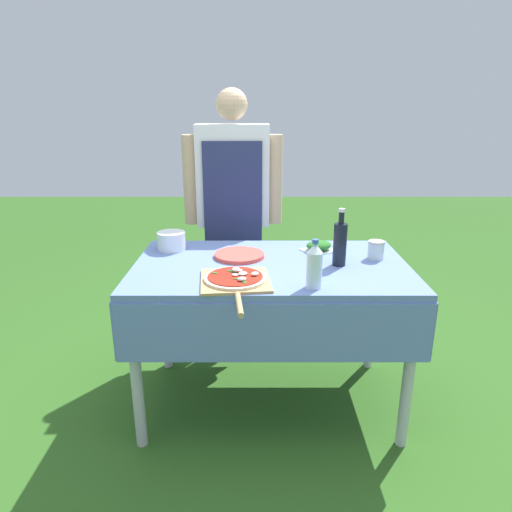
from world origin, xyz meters
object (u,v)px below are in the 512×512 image
Objects in this scene: mixing_tub at (170,241)px; plate_stack at (238,255)px; sauce_jar at (374,251)px; water_bottle at (313,265)px; herb_container at (317,246)px; oil_bottle at (338,243)px; pizza_on_peel at (234,280)px; person_cook at (232,201)px; prep_table at (269,283)px.

mixing_tub is 0.40m from plate_stack.
mixing_tub reaches higher than sauce_jar.
water_bottle is 0.54m from herb_container.
herb_container is at bearing 106.56° from oil_bottle.
sauce_jar reaches higher than plate_stack.
oil_bottle reaches higher than pizza_on_peel.
mixing_tub is 0.58× the size of plate_stack.
water_bottle is 2.29× the size of sauce_jar.
sauce_jar is at bearing 46.90° from water_bottle.
herb_container reaches higher than pizza_on_peel.
oil_bottle is at bearing -73.44° from herb_container.
person_cook is 17.44× the size of sauce_jar.
oil_bottle is (0.56, -0.74, -0.06)m from person_cook.
herb_container is at bearing 154.10° from sauce_jar.
plate_stack is at bearing 128.89° from water_bottle.
person_cook reaches higher than prep_table.
herb_container is at bearing -1.68° from mixing_tub.
sauce_jar reaches higher than prep_table.
pizza_on_peel reaches higher than prep_table.
pizza_on_peel is at bearing -122.52° from prep_table.
mixing_tub is at bearing 178.32° from herb_container.
oil_bottle reaches higher than prep_table.
oil_bottle is at bearing 19.40° from pizza_on_peel.
person_cook is (-0.22, 0.71, 0.28)m from prep_table.
mixing_tub is (-0.32, -0.48, -0.13)m from person_cook.
mixing_tub is at bearing 142.43° from water_bottle.
oil_bottle is (0.51, 0.24, 0.10)m from pizza_on_peel.
person_cook is at bearing 140.36° from sauce_jar.
prep_table is 0.37m from herb_container.
water_bottle is (0.35, -0.06, 0.09)m from pizza_on_peel.
mixing_tub is 1.10m from sauce_jar.
prep_table is at bearing -32.46° from plate_stack.
pizza_on_peel is at bearing -154.64° from sauce_jar.
pizza_on_peel is 0.79m from sauce_jar.
prep_table is at bearing 51.60° from pizza_on_peel.
oil_bottle is 3.00× the size of sauce_jar.
plate_stack is 2.77× the size of sauce_jar.
water_bottle is 0.91m from mixing_tub.
person_cook is 3.12× the size of pizza_on_peel.
sauce_jar reaches higher than herb_container.
prep_table is at bearing 176.09° from oil_bottle.
herb_container is at bearing 13.86° from plate_stack.
prep_table is 6.36× the size of water_bottle.
oil_bottle reaches higher than mixing_tub.
herb_container is at bearing 41.44° from pizza_on_peel.
prep_table is at bearing -23.41° from mixing_tub.
person_cook reaches higher than pizza_on_peel.
herb_container is 0.81m from mixing_tub.
water_bottle is at bearing -51.11° from plate_stack.
plate_stack is (0.38, -0.13, -0.04)m from mixing_tub.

